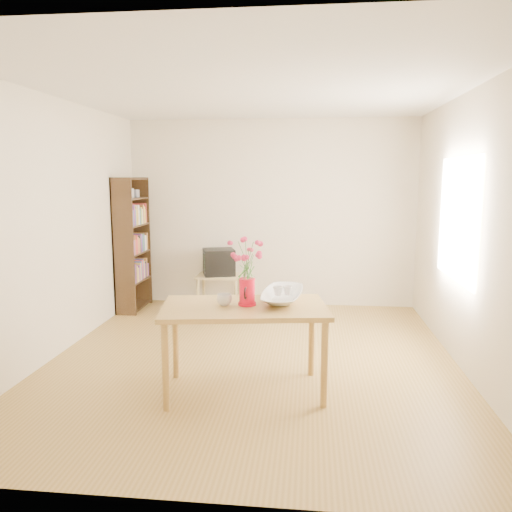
# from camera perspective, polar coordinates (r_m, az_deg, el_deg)

# --- Properties ---
(room) EXTENTS (4.50, 4.50, 4.50)m
(room) POSITION_cam_1_polar(r_m,az_deg,el_deg) (4.80, -0.04, 3.00)
(room) COLOR olive
(room) RESTS_ON ground
(table) EXTENTS (1.46, 0.97, 0.75)m
(table) POSITION_cam_1_polar(r_m,az_deg,el_deg) (4.18, -1.32, -6.82)
(table) COLOR olive
(table) RESTS_ON ground
(tv_stand) EXTENTS (0.60, 0.45, 0.46)m
(tv_stand) POSITION_cam_1_polar(r_m,az_deg,el_deg) (6.98, -4.24, -2.74)
(tv_stand) COLOR tan
(tv_stand) RESTS_ON ground
(bookshelf) EXTENTS (0.28, 0.70, 1.80)m
(bookshelf) POSITION_cam_1_polar(r_m,az_deg,el_deg) (6.99, -13.91, 0.81)
(bookshelf) COLOR black
(bookshelf) RESTS_ON ground
(pitcher) EXTENTS (0.15, 0.23, 0.23)m
(pitcher) POSITION_cam_1_polar(r_m,az_deg,el_deg) (4.15, -1.03, -4.23)
(pitcher) COLOR red
(pitcher) RESTS_ON table
(flowers) EXTENTS (0.26, 0.26, 0.37)m
(flowers) POSITION_cam_1_polar(r_m,az_deg,el_deg) (4.09, -1.04, -0.18)
(flowers) COLOR #D93360
(flowers) RESTS_ON pitcher
(mug) EXTENTS (0.17, 0.17, 0.10)m
(mug) POSITION_cam_1_polar(r_m,az_deg,el_deg) (4.16, -3.64, -5.02)
(mug) COLOR white
(mug) RESTS_ON table
(bowl) EXTENTS (0.54, 0.54, 0.47)m
(bowl) POSITION_cam_1_polar(r_m,az_deg,el_deg) (4.30, 3.07, -1.99)
(bowl) COLOR white
(bowl) RESTS_ON table
(teacup_a) EXTENTS (0.09, 0.09, 0.07)m
(teacup_a) POSITION_cam_1_polar(r_m,az_deg,el_deg) (4.31, 2.53, -2.57)
(teacup_a) COLOR white
(teacup_a) RESTS_ON bowl
(teacup_b) EXTENTS (0.10, 0.10, 0.07)m
(teacup_b) POSITION_cam_1_polar(r_m,az_deg,el_deg) (4.32, 3.68, -2.54)
(teacup_b) COLOR white
(teacup_b) RESTS_ON bowl
(television) EXTENTS (0.51, 0.49, 0.36)m
(television) POSITION_cam_1_polar(r_m,az_deg,el_deg) (6.94, -4.25, -0.64)
(television) COLOR black
(television) RESTS_ON tv_stand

